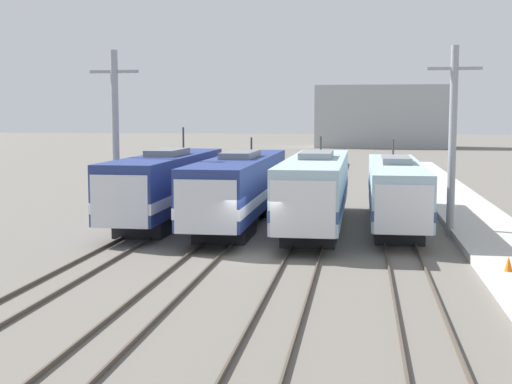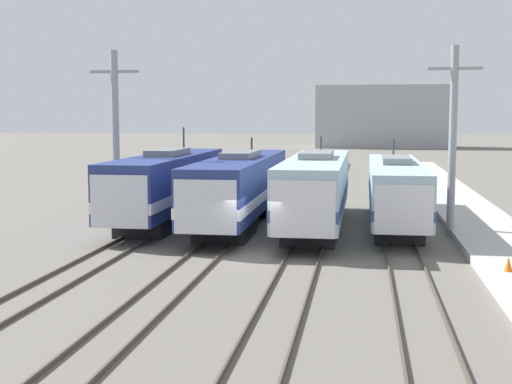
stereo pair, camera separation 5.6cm
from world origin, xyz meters
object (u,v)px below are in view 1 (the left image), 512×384
object	(u,v)px
locomotive_center_left	(239,188)
catenary_tower_right	(453,138)
locomotive_far_left	(165,186)
catenary_tower_left	(115,137)
locomotive_center_right	(315,190)
locomotive_far_right	(396,191)
traffic_cone	(509,264)

from	to	relation	value
locomotive_center_left	catenary_tower_right	world-z (taller)	catenary_tower_right
locomotive_far_left	catenary_tower_right	xyz separation A→B (m)	(15.67, -1.67, 2.83)
catenary_tower_left	catenary_tower_right	world-z (taller)	same
locomotive_center_left	catenary_tower_right	distance (m)	11.78
locomotive_center_right	locomotive_far_right	size ratio (longest dim) A/B	1.03
locomotive_center_left	locomotive_far_right	xyz separation A→B (m)	(8.64, 0.70, -0.12)
locomotive_center_left	traffic_cone	bearing A→B (deg)	-43.16
locomotive_far_right	locomotive_far_left	bearing A→B (deg)	-178.32
locomotive_far_right	locomotive_center_right	bearing A→B (deg)	-162.97
locomotive_center_right	traffic_cone	bearing A→B (deg)	-53.81
catenary_tower_left	traffic_cone	xyz separation A→B (m)	(18.94, -10.18, -4.38)
locomotive_far_left	traffic_cone	xyz separation A→B (m)	(16.62, -11.85, -1.55)
locomotive_center_right	locomotive_far_left	bearing A→B (deg)	173.77
traffic_cone	locomotive_far_left	bearing A→B (deg)	144.50
locomotive_center_right	catenary_tower_right	bearing A→B (deg)	-5.91
locomotive_far_right	catenary_tower_right	world-z (taller)	catenary_tower_right
locomotive_far_right	catenary_tower_left	distance (m)	15.69
traffic_cone	locomotive_center_left	bearing A→B (deg)	136.84
locomotive_center_left	traffic_cone	xyz separation A→B (m)	(12.30, -11.54, -1.51)
locomotive_far_left	locomotive_center_right	distance (m)	8.69
catenary_tower_left	catenary_tower_right	distance (m)	17.98
catenary_tower_right	traffic_cone	bearing A→B (deg)	-84.66
locomotive_far_left	catenary_tower_right	distance (m)	16.01
locomotive_center_right	locomotive_far_right	xyz separation A→B (m)	(4.32, 1.32, -0.15)
locomotive_center_right	catenary_tower_left	distance (m)	11.34
locomotive_center_right	locomotive_far_right	bearing A→B (deg)	17.03
catenary_tower_right	traffic_cone	size ratio (longest dim) A/B	16.96
locomotive_far_right	catenary_tower_right	bearing A→B (deg)	-37.08
locomotive_far_left	catenary_tower_left	size ratio (longest dim) A/B	1.74
locomotive_center_right	catenary_tower_left	world-z (taller)	catenary_tower_left
locomotive_far_right	traffic_cone	size ratio (longest dim) A/B	30.08
locomotive_far_left	locomotive_center_left	xyz separation A→B (m)	(4.32, -0.32, -0.04)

